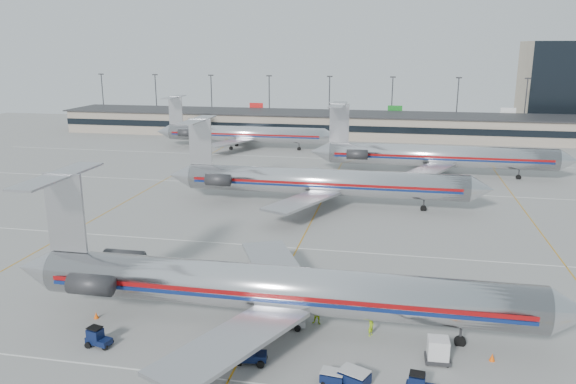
% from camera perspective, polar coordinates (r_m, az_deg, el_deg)
% --- Properties ---
extents(ground, '(260.00, 260.00, 0.00)m').
position_cam_1_polar(ground, '(58.39, -0.81, -9.07)').
color(ground, gray).
rests_on(ground, ground).
extents(apron_markings, '(160.00, 0.15, 0.02)m').
position_cam_1_polar(apron_markings, '(67.49, 0.96, -5.73)').
color(apron_markings, silver).
rests_on(apron_markings, ground).
extents(terminal, '(162.00, 17.00, 6.25)m').
position_cam_1_polar(terminal, '(152.07, 6.91, 6.79)').
color(terminal, gray).
rests_on(terminal, ground).
extents(light_mast_row, '(163.60, 0.40, 15.28)m').
position_cam_1_polar(light_mast_row, '(165.37, 7.36, 9.28)').
color(light_mast_row, '#38383D').
rests_on(light_mast_row, ground).
extents(jet_foreground, '(49.18, 28.96, 12.87)m').
position_cam_1_polar(jet_foreground, '(47.99, -1.91, -9.64)').
color(jet_foreground, silver).
rests_on(jet_foreground, ground).
extents(jet_second_row, '(49.12, 28.92, 12.86)m').
position_cam_1_polar(jet_second_row, '(84.59, 3.04, 1.08)').
color(jet_second_row, silver).
rests_on(jet_second_row, ground).
extents(jet_third_row, '(48.33, 29.73, 13.22)m').
position_cam_1_polar(jet_third_row, '(107.68, 14.66, 3.60)').
color(jet_third_row, silver).
rests_on(jet_third_row, ground).
extents(jet_back_row, '(44.20, 27.19, 12.09)m').
position_cam_1_polar(jet_back_row, '(133.59, -4.72, 5.93)').
color(jet_back_row, silver).
rests_on(jet_back_row, ground).
extents(tug_left, '(2.23, 1.48, 1.66)m').
position_cam_1_polar(tug_left, '(48.96, -18.81, -13.83)').
color(tug_left, '#091334').
rests_on(tug_left, ground).
extents(tug_center, '(2.47, 1.52, 1.89)m').
position_cam_1_polar(tug_center, '(44.39, -3.94, -15.99)').
color(tug_center, '#091334').
rests_on(tug_center, ground).
extents(cart_inner, '(2.48, 2.15, 1.18)m').
position_cam_1_polar(cart_inner, '(42.19, 6.74, -18.21)').
color(cart_inner, '#091334').
rests_on(cart_inner, ground).
extents(cart_outer, '(1.78, 1.32, 0.95)m').
position_cam_1_polar(cart_outer, '(42.38, 4.53, -18.19)').
color(cart_outer, '#091334').
rests_on(cart_outer, ground).
extents(uld_container, '(1.93, 1.63, 1.98)m').
position_cam_1_polar(uld_container, '(45.78, 14.99, -15.27)').
color(uld_container, '#2D2D30').
rests_on(uld_container, ground).
extents(belt_loader, '(4.86, 2.12, 2.50)m').
position_cam_1_polar(belt_loader, '(49.42, -0.49, -12.83)').
color(belt_loader, '#9C9C9C').
rests_on(belt_loader, ground).
extents(ramp_worker_near, '(0.64, 0.71, 1.64)m').
position_cam_1_polar(ramp_worker_near, '(48.48, 8.43, -13.37)').
color(ramp_worker_near, '#9DCD13').
rests_on(ramp_worker_near, ground).
extents(ramp_worker_far, '(0.98, 0.78, 1.93)m').
position_cam_1_polar(ramp_worker_far, '(49.76, 3.02, -12.26)').
color(ramp_worker_far, '#A2CB13').
rests_on(ramp_worker_far, ground).
extents(cone_right, '(0.57, 0.57, 0.61)m').
position_cam_1_polar(cone_right, '(47.50, 20.03, -15.49)').
color(cone_right, '#F45308').
rests_on(cone_right, ground).
extents(cone_left, '(0.54, 0.54, 0.58)m').
position_cam_1_polar(cone_left, '(53.73, -18.91, -11.76)').
color(cone_left, '#F45308').
rests_on(cone_left, ground).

